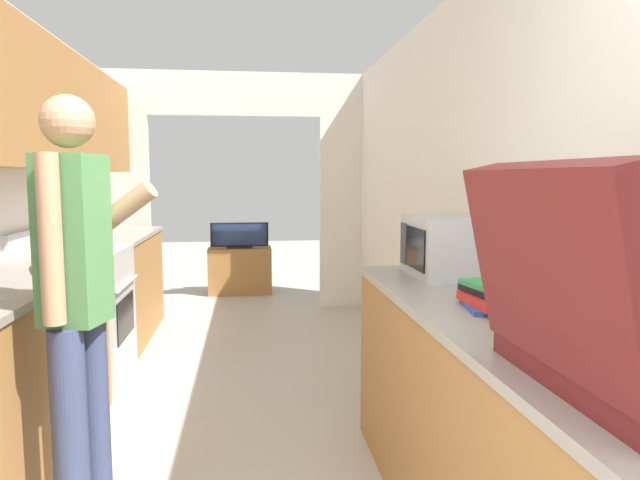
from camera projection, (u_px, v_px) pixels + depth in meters
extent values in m
cube|color=#9E6B38|center=(33.00, 104.00, 3.50)|extent=(0.32, 4.10, 0.79)
cube|color=white|center=(495.00, 210.00, 2.88)|extent=(0.06, 7.84, 2.50)
cube|color=white|center=(118.00, 215.00, 5.90)|extent=(0.65, 0.06, 2.05)
cube|color=white|center=(350.00, 213.00, 6.19)|extent=(0.65, 0.06, 2.05)
cube|color=white|center=(235.00, 94.00, 5.91)|extent=(3.08, 0.06, 0.45)
cube|color=#9E6B38|center=(115.00, 289.00, 4.96)|extent=(0.60, 1.49, 0.89)
cube|color=gray|center=(113.00, 236.00, 4.92)|extent=(0.62, 1.50, 0.03)
cube|color=#9E6B38|center=(501.00, 442.00, 2.10)|extent=(0.60, 2.26, 0.89)
cube|color=gray|center=(505.00, 319.00, 2.04)|extent=(0.62, 2.28, 0.03)
cube|color=#B7B7BC|center=(78.00, 318.00, 3.86)|extent=(0.62, 0.74, 0.93)
cube|color=black|center=(126.00, 317.00, 3.90)|extent=(0.01, 0.50, 0.28)
cylinder|color=#B7B7BC|center=(128.00, 283.00, 3.88)|extent=(0.02, 0.59, 0.02)
cube|color=#B7B7BC|center=(28.00, 241.00, 3.77)|extent=(0.04, 0.74, 0.14)
cylinder|color=#232328|center=(87.00, 254.00, 3.66)|extent=(0.16, 0.16, 0.01)
cylinder|color=#232328|center=(100.00, 248.00, 3.99)|extent=(0.16, 0.16, 0.01)
cylinder|color=#232328|center=(47.00, 254.00, 3.63)|extent=(0.16, 0.16, 0.01)
cylinder|color=#232328|center=(63.00, 248.00, 3.96)|extent=(0.16, 0.16, 0.01)
cylinder|color=#384266|center=(70.00, 439.00, 2.15)|extent=(0.16, 0.16, 0.86)
cylinder|color=#384266|center=(93.00, 420.00, 2.32)|extent=(0.16, 0.16, 0.86)
cube|color=#4C844C|center=(73.00, 240.00, 2.16)|extent=(0.25, 0.25, 0.64)
cylinder|color=tan|center=(51.00, 240.00, 2.01)|extent=(0.10, 0.10, 0.61)
cylinder|color=tan|center=(93.00, 232.00, 2.30)|extent=(0.55, 0.21, 0.42)
sphere|color=tan|center=(68.00, 121.00, 2.11)|extent=(0.20, 0.20, 0.20)
cube|color=#5B1919|center=(555.00, 265.00, 1.26)|extent=(0.19, 0.65, 0.46)
cube|color=#2D2D33|center=(570.00, 268.00, 1.63)|extent=(0.27, 0.02, 0.10)
cube|color=#B7B7BC|center=(452.00, 247.00, 2.81)|extent=(0.39, 0.48, 0.29)
cube|color=black|center=(415.00, 248.00, 2.74)|extent=(0.01, 0.29, 0.20)
cube|color=#38383D|center=(404.00, 243.00, 2.95)|extent=(0.01, 0.10, 0.21)
cube|color=#2D4C99|center=(494.00, 307.00, 2.11)|extent=(0.24, 0.27, 0.02)
cube|color=red|center=(498.00, 300.00, 2.10)|extent=(0.23, 0.26, 0.03)
cube|color=black|center=(498.00, 292.00, 2.10)|extent=(0.21, 0.32, 0.03)
cube|color=#33894C|center=(500.00, 285.00, 2.11)|extent=(0.24, 0.28, 0.02)
cube|color=#9E6B38|center=(240.00, 270.00, 6.98)|extent=(0.76, 0.42, 0.56)
cube|color=black|center=(240.00, 247.00, 6.91)|extent=(0.31, 0.16, 0.02)
cube|color=black|center=(240.00, 234.00, 6.89)|extent=(0.69, 0.04, 0.29)
cube|color=navy|center=(239.00, 235.00, 6.87)|extent=(0.64, 0.01, 0.25)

